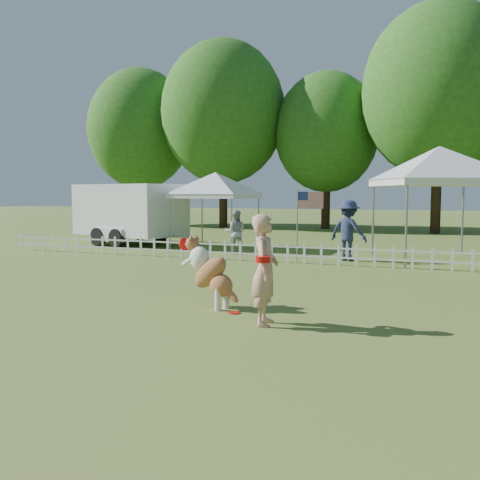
% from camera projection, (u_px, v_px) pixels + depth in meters
% --- Properties ---
extents(ground, '(120.00, 120.00, 0.00)m').
position_uv_depth(ground, '(213.00, 316.00, 8.95)').
color(ground, '#385A1C').
rests_on(ground, ground).
extents(picket_fence, '(22.00, 0.08, 0.60)m').
position_uv_depth(picket_fence, '(313.00, 254.00, 15.42)').
color(picket_fence, silver).
rests_on(picket_fence, ground).
extents(handler, '(0.53, 0.70, 1.73)m').
position_uv_depth(handler, '(265.00, 270.00, 8.26)').
color(handler, tan).
rests_on(handler, ground).
extents(dog, '(1.29, 0.78, 1.26)m').
position_uv_depth(dog, '(211.00, 273.00, 9.54)').
color(dog, brown).
rests_on(dog, ground).
extents(frisbee_on_turf, '(0.23, 0.23, 0.02)m').
position_uv_depth(frisbee_on_turf, '(234.00, 313.00, 9.12)').
color(frisbee_on_turf, red).
rests_on(frisbee_on_turf, ground).
extents(canopy_tent_left, '(2.80, 2.80, 2.76)m').
position_uv_depth(canopy_tent_left, '(216.00, 211.00, 19.88)').
color(canopy_tent_left, white).
rests_on(canopy_tent_left, ground).
extents(canopy_tent_right, '(4.31, 4.31, 3.36)m').
position_uv_depth(canopy_tent_right, '(438.00, 205.00, 15.99)').
color(canopy_tent_right, white).
rests_on(canopy_tent_right, ground).
extents(cargo_trailer, '(6.03, 3.91, 2.45)m').
position_uv_depth(cargo_trailer, '(130.00, 214.00, 21.26)').
color(cargo_trailer, white).
rests_on(cargo_trailer, ground).
extents(flag_pole, '(0.80, 0.36, 2.14)m').
position_uv_depth(flag_pole, '(297.00, 226.00, 15.93)').
color(flag_pole, gray).
rests_on(flag_pole, ground).
extents(spectator_a, '(0.87, 0.77, 1.48)m').
position_uv_depth(spectator_a, '(235.00, 232.00, 18.00)').
color(spectator_a, '#9F9FA4').
rests_on(spectator_a, ground).
extents(spectator_b, '(1.35, 1.05, 1.84)m').
position_uv_depth(spectator_b, '(348.00, 231.00, 16.15)').
color(spectator_b, '#232B4B').
rests_on(spectator_b, ground).
extents(tree_far_left, '(6.60, 6.60, 11.00)m').
position_uv_depth(tree_far_left, '(140.00, 139.00, 34.32)').
color(tree_far_left, '#265317').
rests_on(tree_far_left, ground).
extents(tree_left, '(7.40, 7.40, 12.00)m').
position_uv_depth(tree_left, '(223.00, 126.00, 31.64)').
color(tree_left, '#265317').
rests_on(tree_left, ground).
extents(tree_center_left, '(6.00, 6.00, 9.80)m').
position_uv_depth(tree_center_left, '(327.00, 143.00, 30.49)').
color(tree_center_left, '#265317').
rests_on(tree_center_left, ground).
extents(tree_center_right, '(7.60, 7.60, 12.60)m').
position_uv_depth(tree_center_right, '(439.00, 108.00, 26.80)').
color(tree_center_right, '#265317').
rests_on(tree_center_right, ground).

